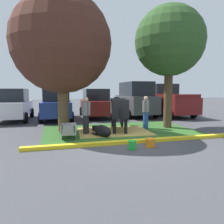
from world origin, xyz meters
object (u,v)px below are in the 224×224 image
cow_holstein (119,108)px  hatchback_white (14,105)px  bucket_green (132,145)px  sedan_blue (57,105)px  person_visitor_near (146,111)px  bucket_orange (150,142)px  sedan_silver (96,103)px  person_handler (86,114)px  suv_dark_grey (136,99)px  pickup_truck_maroon (168,101)px  shade_tree_right (169,42)px  calf_lying (102,131)px  wheelbarrow (69,129)px  shade_tree_left (62,44)px

cow_holstein → hatchback_white: bearing=137.0°
bucket_green → sedan_blue: size_ratio=0.06×
person_visitor_near → bucket_orange: (-1.31, -3.24, -0.72)m
sedan_silver → cow_holstein: bearing=-89.4°
person_handler → sedan_blue: 5.42m
sedan_blue → suv_dark_grey: (5.70, 0.37, 0.29)m
pickup_truck_maroon → shade_tree_right: bearing=-120.3°
bucket_green → bucket_orange: 0.70m
bucket_green → calf_lying: bearing=103.7°
hatchback_white → sedan_blue: (2.65, -0.29, 0.00)m
shade_tree_right → wheelbarrow: 6.53m
person_visitor_near → sedan_silver: sedan_silver is taller
shade_tree_left → hatchback_white: (-2.87, 4.65, -3.01)m
shade_tree_right → bucket_orange: (-2.49, -3.18, -4.16)m
shade_tree_left → bucket_green: size_ratio=21.71×
calf_lying → person_visitor_near: (2.52, 1.21, 0.64)m
calf_lying → sedan_blue: sedan_blue is taller
shade_tree_left → calf_lying: (1.49, -1.51, -3.76)m
cow_holstein → calf_lying: cow_holstein is taller
hatchback_white → suv_dark_grey: size_ratio=0.96×
person_handler → pickup_truck_maroon: bearing=37.3°
person_visitor_near → hatchback_white: hatchback_white is taller
calf_lying → pickup_truck_maroon: bearing=42.6°
person_visitor_near → sedan_blue: sedan_blue is taller
cow_holstein → wheelbarrow: bearing=-154.8°
suv_dark_grey → pickup_truck_maroon: bearing=-5.4°
person_handler → bucket_orange: person_handler is taller
calf_lying → person_visitor_near: 2.87m
bucket_orange → sedan_silver: (-0.21, 8.42, 0.83)m
suv_dark_grey → bucket_orange: bearing=-108.5°
bucket_orange → hatchback_white: hatchback_white is taller
bucket_green → pickup_truck_maroon: (6.02, 8.14, 0.96)m
suv_dark_grey → person_handler: bearing=-128.9°
hatchback_white → sedan_blue: bearing=-6.2°
bucket_green → shade_tree_right: bearing=45.9°
shade_tree_left → person_handler: 3.37m
cow_holstein → calf_lying: 1.76m
shade_tree_left → hatchback_white: bearing=121.7°
shade_tree_right → bucket_orange: 5.80m
person_visitor_near → pickup_truck_maroon: 6.26m
shade_tree_right → pickup_truck_maroon: shade_tree_right is taller
sedan_blue → bucket_green: bearing=-74.4°
person_handler → shade_tree_left: bearing=133.9°
shade_tree_right → bucket_green: bearing=-134.1°
sedan_blue → sedan_silver: size_ratio=1.00×
person_handler → person_visitor_near: size_ratio=1.01×
sedan_blue → wheelbarrow: bearing=-86.7°
cow_holstein → shade_tree_right: bearing=1.0°
calf_lying → sedan_blue: 6.17m
cow_holstein → suv_dark_grey: size_ratio=0.66×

